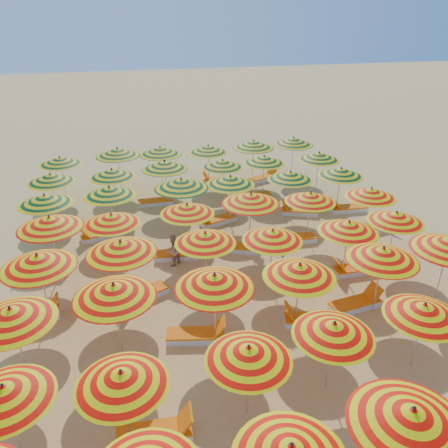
{
  "coord_description": "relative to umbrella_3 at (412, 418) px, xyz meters",
  "views": [
    {
      "loc": [
        -3.56,
        -13.59,
        8.8
      ],
      "look_at": [
        0.0,
        0.5,
        1.6
      ],
      "focal_mm": 35.0,
      "sensor_mm": 36.0,
      "label": 1
    }
  ],
  "objects": [
    {
      "name": "lounger_10",
      "position": [
        -7.78,
        10.29,
        -2.0
      ],
      "size": [
        1.82,
        1.19,
        0.69
      ],
      "rotation": [
        0.0,
        0.0,
        2.75
      ],
      "color": "white",
      "rests_on": "ground"
    },
    {
      "name": "umbrella_43",
      "position": [
        -4.64,
        18.08,
        -0.05
      ],
      "size": [
        2.54,
        2.54,
        2.39
      ],
      "color": "silver",
      "rests_on": "ground"
    },
    {
      "name": "umbrella_45",
      "position": [
        0.13,
        17.9,
        -0.18
      ],
      "size": [
        2.63,
        2.63,
        2.24
      ],
      "color": "silver",
      "rests_on": "ground"
    },
    {
      "name": "umbrella_14",
      "position": [
        -2.45,
        5.25,
        -0.06
      ],
      "size": [
        2.37,
        2.37,
        2.38
      ],
      "color": "silver",
      "rests_on": "ground"
    },
    {
      "name": "umbrella_7",
      "position": [
        -5.07,
        2.52,
        -0.28
      ],
      "size": [
        2.11,
        2.11,
        2.13
      ],
      "color": "silver",
      "rests_on": "ground"
    },
    {
      "name": "lounger_7",
      "position": [
        -7.78,
        7.62,
        -2.0
      ],
      "size": [
        1.77,
        0.7,
        0.69
      ],
      "rotation": [
        0.0,
        0.0,
        0.07
      ],
      "color": "white",
      "rests_on": "ground"
    },
    {
      "name": "umbrella_13",
      "position": [
        -5.13,
        5.46,
        -0.06
      ],
      "size": [
        2.58,
        2.58,
        2.38
      ],
      "color": "silver",
      "rests_on": "ground"
    },
    {
      "name": "umbrella_12",
      "position": [
        -7.61,
        5.12,
        -0.12
      ],
      "size": [
        2.7,
        2.7,
        2.31
      ],
      "color": "silver",
      "rests_on": "ground"
    },
    {
      "name": "lounger_8",
      "position": [
        -4.35,
        7.86,
        -2.0
      ],
      "size": [
        1.82,
        1.25,
        0.69
      ],
      "rotation": [
        0.0,
        0.0,
        3.57
      ],
      "color": "white",
      "rests_on": "ground"
    },
    {
      "name": "beachgoer_b",
      "position": [
        -3.02,
        9.79,
        -1.52
      ],
      "size": [
        0.78,
        0.76,
        1.26
      ],
      "primitive_type": "imported",
      "rotation": [
        0.0,
        0.0,
        3.84
      ],
      "color": "tan",
      "rests_on": "ground"
    },
    {
      "name": "umbrella_34",
      "position": [
        2.91,
        13.02,
        -0.23
      ],
      "size": [
        2.7,
        2.7,
        2.19
      ],
      "color": "silver",
      "rests_on": "ground"
    },
    {
      "name": "lounger_14",
      "position": [
        5.93,
        10.43,
        -2.0
      ],
      "size": [
        1.8,
        0.83,
        0.69
      ],
      "rotation": [
        0.0,
        0.0,
        0.15
      ],
      "color": "white",
      "rests_on": "ground"
    },
    {
      "name": "umbrella_3",
      "position": [
        0.0,
        0.0,
        0.0
      ],
      "size": [
        2.41,
        2.41,
        2.45
      ],
      "color": "silver",
      "rests_on": "ground"
    },
    {
      "name": "umbrella_26",
      "position": [
        -2.3,
        10.49,
        -0.2
      ],
      "size": [
        2.43,
        2.43,
        2.22
      ],
      "color": "silver",
      "rests_on": "ground"
    },
    {
      "name": "umbrella_19",
      "position": [
        -4.86,
        7.81,
        -0.06
      ],
      "size": [
        2.75,
        2.75,
        2.38
      ],
      "color": "silver",
      "rests_on": "ground"
    },
    {
      "name": "umbrella_24",
      "position": [
        -7.18,
        10.12,
        -0.02
      ],
      "size": [
        2.51,
        2.51,
        2.43
      ],
      "color": "silver",
      "rests_on": "ground"
    },
    {
      "name": "umbrella_30",
      "position": [
        -7.63,
        12.67,
        -0.15
      ],
      "size": [
        2.7,
        2.7,
        2.27
      ],
      "color": "silver",
      "rests_on": "ground"
    },
    {
      "name": "lounger_11",
      "position": [
        -2.81,
        10.25,
        -2.0
      ],
      "size": [
        1.79,
        0.8,
        0.69
      ],
      "rotation": [
        0.0,
        0.0,
        -0.13
      ],
      "color": "white",
      "rests_on": "ground"
    },
    {
      "name": "ground",
      "position": [
        -1.09,
        9.08,
        -2.15
      ],
      "size": [
        120.0,
        120.0,
        0.0
      ],
      "primitive_type": "plane",
      "color": "tan",
      "rests_on": "ground"
    },
    {
      "name": "umbrella_25",
      "position": [
        -5.12,
        10.35,
        -0.23
      ],
      "size": [
        2.67,
        2.67,
        2.18
      ],
      "color": "silver",
      "rests_on": "ground"
    },
    {
      "name": "umbrella_46",
      "position": [
        2.64,
        17.76,
        -0.06
      ],
      "size": [
        2.97,
        2.97,
        2.38
      ],
      "color": "silver",
      "rests_on": "ground"
    },
    {
      "name": "lounger_3",
      "position": [
        -4.48,
        2.42,
        -2.0
      ],
      "size": [
        1.77,
        0.7,
        0.69
      ],
      "rotation": [
        0.0,
        0.0,
        -0.07
      ],
      "color": "white",
      "rests_on": "ground"
    },
    {
      "name": "lounger_22",
      "position": [
        3.24,
        17.57,
        -2.0
      ],
      "size": [
        1.82,
        1.17,
        0.69
      ],
      "rotation": [
        0.0,
        0.0,
        0.37
      ],
      "color": "white",
      "rests_on": "ground"
    },
    {
      "name": "umbrella_38",
      "position": [
        -2.52,
        15.49,
        -0.07
      ],
      "size": [
        2.31,
        2.31,
        2.37
      ],
      "color": "silver",
      "rests_on": "ground"
    },
    {
      "name": "umbrella_15",
      "position": [
        0.09,
        5.31,
        -0.14
      ],
      "size": [
        2.85,
        2.85,
        2.28
      ],
      "color": "silver",
      "rests_on": "ground"
    },
    {
      "name": "umbrella_8",
      "position": [
        -2.29,
        2.58,
        -0.28
      ],
      "size": [
        2.67,
        2.67,
        2.13
      ],
      "color": "silver",
      "rests_on": "ground"
    },
    {
      "name": "umbrella_37",
      "position": [
        -4.99,
        15.26,
        -0.19
      ],
      "size": [
        2.44,
        2.44,
        2.23
      ],
      "color": "silver",
      "rests_on": "ground"
    },
    {
      "name": "lounger_5",
      "position": [
        0.59,
        5.27,
        -2.0
      ],
      "size": [
        1.83,
        1.04,
        0.69
      ],
      "rotation": [
        0.0,
        0.0,
        2.86
      ],
      "color": "white",
      "rests_on": "ground"
    },
    {
      "name": "lounger_15",
      "position": [
        -5.73,
        12.7,
        -2.0
      ],
      "size": [
        1.82,
        0.97,
        0.69
      ],
      "rotation": [
        0.0,
        0.0,
        3.38
      ],
      "color": "white",
      "rests_on": "ground"
    },
    {
      "name": "umbrella_36",
      "position": [
        -7.67,
        15.26,
        -0.19
      ],
      "size": [
        2.75,
        2.75,
        2.23
      ],
      "color": "silver",
      "rests_on": "ground"
    },
    {
      "name": "umbrella_29",
      "position": [
        5.33,
        10.2,
        -0.19
      ],
      "size": [
        2.51,
        2.51,
        2.23
      ],
      "color": "silver",
      "rests_on": "ground"
    },
    {
      "name": "umbrella_42",
      "position": [
        -7.48,
        17.92,
        -0.23
      ],
      "size": [
        2.08,
        2.08,
        2.19
      ],
      "color": "silver",
      "rests_on": "ground"
    },
    {
      "name": "umbrella_16",
      "position": [
        2.87,
        5.45,
        -0.07
      ],
      "size": [
        2.64,
        2.64,
        2.37
      ],
      "color": "silver",
      "rests_on": "ground"
    },
    {
      "name": "umbrella_27",
      "position": [
        0.21,
        10.41,
        -0.01
      ],
      "size": [
        2.49,
        2.49,
        2.44
      ],
      "color": "silver",
      "rests_on": "ground"
    },
    {
      "name": "umbrella_18",
      "position": [
        -7.28,
        7.56,
        -0.06
      ],
      "size": [
        2.73,
        2.73,
        2.38
      ],
      "color": "silver",
      "rests_on": "ground"
    },
    {
      "name": "umbrella_21",
      "position": [
        0.13,
        7.7,
        -0.23
      ],
      "size": [
        2.46,
        2.46,
        2.19
      ],
      "color": "silver",
      "rests_on": "ground"
    },
    {
      "name": "umbrella_35",
      "position": [
        5.32,
        12.78,
        -0.18
      ],
      "size": [
        2.71,
        2.71,
        2.25
      ],
      "color": "silver",
      "rests_on": "ground"
    },
    {
      "name": "lounger_17",
      "position": [
        3.42,
        12.87,
        -2.0
      ],
      "size": [
        1.82,
        1.17,
        0.69
      ],
      "rotation": [
        0.0,
        0.0,
        2.77
      ],
      "color": "white",
      "rests_on": "ground"
    },
    {
      "name": "umbrella_40",
      "position": [
        2.48,
        15.44,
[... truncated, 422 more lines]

